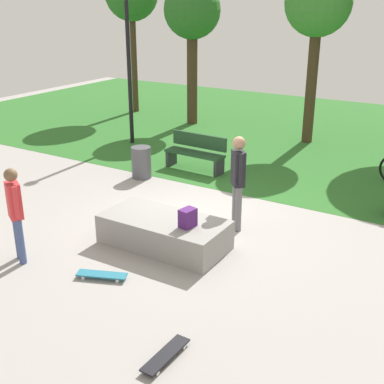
{
  "coord_description": "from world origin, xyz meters",
  "views": [
    {
      "loc": [
        4.82,
        -7.85,
        4.15
      ],
      "look_at": [
        0.2,
        -0.25,
        0.71
      ],
      "focal_mm": 47.2,
      "sensor_mm": 36.0,
      "label": 1
    }
  ],
  "objects_px": {
    "skater_watching": "(238,175)",
    "concrete_ledge": "(164,232)",
    "skateboard_by_ledge": "(102,275)",
    "lamp_post": "(128,54)",
    "tree_leaning_ash": "(192,14)",
    "tree_broad_elm": "(318,7)",
    "skateboard_spare": "(166,355)",
    "park_bench_center_lawn": "(196,151)",
    "trash_bin": "(141,162)",
    "backpack_on_ledge": "(188,218)",
    "skater_performing_trick": "(15,209)"
  },
  "relations": [
    {
      "from": "skateboard_spare",
      "to": "tree_leaning_ash",
      "type": "xyz_separation_m",
      "value": [
        -6.19,
        10.8,
        3.58
      ]
    },
    {
      "from": "backpack_on_ledge",
      "to": "tree_broad_elm",
      "type": "xyz_separation_m",
      "value": [
        -0.72,
        8.11,
        3.22
      ]
    },
    {
      "from": "skateboard_by_ledge",
      "to": "lamp_post",
      "type": "bearing_deg",
      "value": 124.19
    },
    {
      "from": "skater_performing_trick",
      "to": "skater_watching",
      "type": "distance_m",
      "value": 3.94
    },
    {
      "from": "tree_broad_elm",
      "to": "skater_watching",
      "type": "bearing_deg",
      "value": -81.92
    },
    {
      "from": "skater_performing_trick",
      "to": "skateboard_spare",
      "type": "bearing_deg",
      "value": -13.07
    },
    {
      "from": "concrete_ledge",
      "to": "trash_bin",
      "type": "relative_size",
      "value": 2.88
    },
    {
      "from": "tree_leaning_ash",
      "to": "backpack_on_ledge",
      "type": "bearing_deg",
      "value": -59.13
    },
    {
      "from": "skateboard_by_ledge",
      "to": "park_bench_center_lawn",
      "type": "distance_m",
      "value": 5.64
    },
    {
      "from": "skateboard_spare",
      "to": "tree_leaning_ash",
      "type": "bearing_deg",
      "value": 119.81
    },
    {
      "from": "skateboard_by_ledge",
      "to": "park_bench_center_lawn",
      "type": "height_order",
      "value": "park_bench_center_lawn"
    },
    {
      "from": "skater_watching",
      "to": "lamp_post",
      "type": "xyz_separation_m",
      "value": [
        -5.47,
        3.84,
        1.56
      ]
    },
    {
      "from": "concrete_ledge",
      "to": "trash_bin",
      "type": "distance_m",
      "value": 3.73
    },
    {
      "from": "tree_leaning_ash",
      "to": "trash_bin",
      "type": "relative_size",
      "value": 6.06
    },
    {
      "from": "skater_watching",
      "to": "concrete_ledge",
      "type": "bearing_deg",
      "value": -120.6
    },
    {
      "from": "concrete_ledge",
      "to": "skateboard_by_ledge",
      "type": "xyz_separation_m",
      "value": [
        -0.21,
        -1.45,
        -0.2
      ]
    },
    {
      "from": "concrete_ledge",
      "to": "tree_broad_elm",
      "type": "bearing_deg",
      "value": 91.27
    },
    {
      "from": "skater_watching",
      "to": "trash_bin",
      "type": "distance_m",
      "value": 3.67
    },
    {
      "from": "concrete_ledge",
      "to": "lamp_post",
      "type": "height_order",
      "value": "lamp_post"
    },
    {
      "from": "trash_bin",
      "to": "park_bench_center_lawn",
      "type": "bearing_deg",
      "value": 56.29
    },
    {
      "from": "skater_performing_trick",
      "to": "park_bench_center_lawn",
      "type": "height_order",
      "value": "skater_performing_trick"
    },
    {
      "from": "skater_performing_trick",
      "to": "skater_watching",
      "type": "height_order",
      "value": "skater_watching"
    },
    {
      "from": "skateboard_by_ledge",
      "to": "trash_bin",
      "type": "xyz_separation_m",
      "value": [
        -2.33,
        4.19,
        0.32
      ]
    },
    {
      "from": "backpack_on_ledge",
      "to": "skateboard_by_ledge",
      "type": "xyz_separation_m",
      "value": [
        -0.75,
        -1.38,
        -0.63
      ]
    },
    {
      "from": "tree_leaning_ash",
      "to": "tree_broad_elm",
      "type": "relative_size",
      "value": 0.95
    },
    {
      "from": "concrete_ledge",
      "to": "backpack_on_ledge",
      "type": "xyz_separation_m",
      "value": [
        0.54,
        -0.07,
        0.43
      ]
    },
    {
      "from": "skateboard_by_ledge",
      "to": "tree_broad_elm",
      "type": "relative_size",
      "value": 0.16
    },
    {
      "from": "lamp_post",
      "to": "trash_bin",
      "type": "height_order",
      "value": "lamp_post"
    },
    {
      "from": "skateboard_by_ledge",
      "to": "lamp_post",
      "type": "height_order",
      "value": "lamp_post"
    },
    {
      "from": "skateboard_by_ledge",
      "to": "tree_broad_elm",
      "type": "bearing_deg",
      "value": 89.83
    },
    {
      "from": "skateboard_spare",
      "to": "tree_broad_elm",
      "type": "bearing_deg",
      "value": 100.25
    },
    {
      "from": "park_bench_center_lawn",
      "to": "lamp_post",
      "type": "relative_size",
      "value": 0.37
    },
    {
      "from": "park_bench_center_lawn",
      "to": "tree_broad_elm",
      "type": "xyz_separation_m",
      "value": [
        1.54,
        4.07,
        3.43
      ]
    },
    {
      "from": "backpack_on_ledge",
      "to": "skateboard_by_ledge",
      "type": "distance_m",
      "value": 1.69
    },
    {
      "from": "lamp_post",
      "to": "concrete_ledge",
      "type": "bearing_deg",
      "value": -47.67
    },
    {
      "from": "skateboard_by_ledge",
      "to": "skateboard_spare",
      "type": "xyz_separation_m",
      "value": [
        1.94,
        -1.06,
        0.0
      ]
    },
    {
      "from": "skater_performing_trick",
      "to": "tree_broad_elm",
      "type": "relative_size",
      "value": 0.33
    },
    {
      "from": "skater_performing_trick",
      "to": "concrete_ledge",
      "type": "bearing_deg",
      "value": 44.22
    },
    {
      "from": "skater_watching",
      "to": "trash_bin",
      "type": "xyz_separation_m",
      "value": [
        -3.31,
        1.42,
        -0.69
      ]
    },
    {
      "from": "concrete_ledge",
      "to": "skateboard_by_ledge",
      "type": "bearing_deg",
      "value": -98.08
    },
    {
      "from": "lamp_post",
      "to": "park_bench_center_lawn",
      "type": "bearing_deg",
      "value": -21.67
    },
    {
      "from": "backpack_on_ledge",
      "to": "skater_performing_trick",
      "type": "distance_m",
      "value": 2.82
    },
    {
      "from": "trash_bin",
      "to": "lamp_post",
      "type": "bearing_deg",
      "value": 131.76
    },
    {
      "from": "concrete_ledge",
      "to": "skater_performing_trick",
      "type": "height_order",
      "value": "skater_performing_trick"
    },
    {
      "from": "park_bench_center_lawn",
      "to": "backpack_on_ledge",
      "type": "bearing_deg",
      "value": -60.84
    },
    {
      "from": "tree_broad_elm",
      "to": "skateboard_spare",
      "type": "bearing_deg",
      "value": -79.75
    },
    {
      "from": "skater_performing_trick",
      "to": "park_bench_center_lawn",
      "type": "relative_size",
      "value": 1.01
    },
    {
      "from": "concrete_ledge",
      "to": "skater_watching",
      "type": "bearing_deg",
      "value": 59.4
    },
    {
      "from": "tree_leaning_ash",
      "to": "trash_bin",
      "type": "bearing_deg",
      "value": -70.9
    },
    {
      "from": "backpack_on_ledge",
      "to": "tree_broad_elm",
      "type": "height_order",
      "value": "tree_broad_elm"
    }
  ]
}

